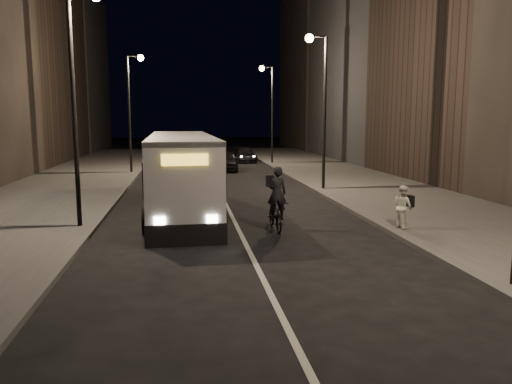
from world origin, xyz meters
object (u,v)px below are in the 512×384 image
object	(u,v)px
streetlight_right_mid	(320,91)
pedestrian_woman	(403,207)
streetlight_right_far	(269,101)
city_bus	(181,170)
streetlight_left_far	(133,98)
car_far	(245,155)
cyclist_on_bicycle	(276,209)
car_near	(227,161)
car_mid	(198,161)
streetlight_left_near	(80,76)

from	to	relation	value
streetlight_right_mid	pedestrian_woman	xyz separation A→B (m)	(0.27, -10.00, -4.45)
streetlight_right_far	city_bus	size ratio (longest dim) A/B	0.67
streetlight_left_far	car_far	world-z (taller)	streetlight_left_far
city_bus	car_far	distance (m)	24.41
city_bus	car_far	bearing A→B (deg)	75.31
streetlight_right_far	pedestrian_woman	bearing A→B (deg)	-89.41
city_bus	pedestrian_woman	bearing A→B (deg)	-35.25
streetlight_right_mid	cyclist_on_bicycle	size ratio (longest dim) A/B	3.54
streetlight_right_far	city_bus	distance (m)	22.44
streetlight_right_far	car_far	distance (m)	5.77
streetlight_right_mid	car_near	world-z (taller)	streetlight_right_mid
car_mid	cyclist_on_bicycle	bearing A→B (deg)	95.45
car_near	cyclist_on_bicycle	bearing A→B (deg)	-83.94
city_bus	car_mid	world-z (taller)	city_bus
streetlight_left_far	streetlight_right_mid	bearing A→B (deg)	-43.16
streetlight_right_far	pedestrian_woman	distance (m)	26.38
streetlight_left_far	pedestrian_woman	distance (m)	23.22
streetlight_left_far	car_mid	bearing A→B (deg)	34.74
car_mid	streetlight_right_far	bearing A→B (deg)	-155.04
pedestrian_woman	car_mid	distance (m)	24.01
streetlight_right_far	pedestrian_woman	world-z (taller)	streetlight_right_far
streetlight_right_mid	car_far	xyz separation A→B (m)	(-1.73, 18.83, -4.72)
pedestrian_woman	city_bus	bearing A→B (deg)	41.30
streetlight_left_near	car_mid	world-z (taller)	streetlight_left_near
streetlight_right_mid	pedestrian_woman	size ratio (longest dim) A/B	5.42
car_mid	streetlight_right_mid	bearing A→B (deg)	114.98
streetlight_right_far	car_near	bearing A→B (deg)	-131.60
car_far	streetlight_right_far	bearing A→B (deg)	-58.75
streetlight_left_near	pedestrian_woman	bearing A→B (deg)	-10.37
cyclist_on_bicycle	pedestrian_woman	world-z (taller)	cyclist_on_bicycle
streetlight_left_near	pedestrian_woman	distance (m)	11.97
streetlight_right_mid	streetlight_right_far	bearing A→B (deg)	90.00
pedestrian_woman	car_near	distance (m)	21.93
city_bus	cyclist_on_bicycle	xyz separation A→B (m)	(3.32, -4.06, -1.00)
streetlight_left_near	car_mid	xyz separation A→B (m)	(4.53, 21.14, -4.71)
car_far	streetlight_right_mid	bearing A→B (deg)	-84.95
streetlight_right_mid	city_bus	world-z (taller)	streetlight_right_mid
streetlight_right_mid	pedestrian_woman	distance (m)	10.95
cyclist_on_bicycle	streetlight_left_near	bearing A→B (deg)	170.51
streetlight_left_near	city_bus	size ratio (longest dim) A/B	0.67
pedestrian_woman	car_mid	size ratio (longest dim) A/B	0.38
city_bus	streetlight_left_far	bearing A→B (deg)	101.19
streetlight_right_far	car_mid	world-z (taller)	streetlight_right_far
city_bus	car_far	size ratio (longest dim) A/B	2.73
streetlight_right_far	cyclist_on_bicycle	bearing A→B (deg)	-99.13
streetlight_left_far	cyclist_on_bicycle	world-z (taller)	streetlight_left_far
streetlight_left_far	city_bus	world-z (taller)	streetlight_left_far
cyclist_on_bicycle	car_near	bearing A→B (deg)	88.70
car_near	pedestrian_woman	bearing A→B (deg)	-72.68
streetlight_right_mid	streetlight_right_far	size ratio (longest dim) A/B	1.00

